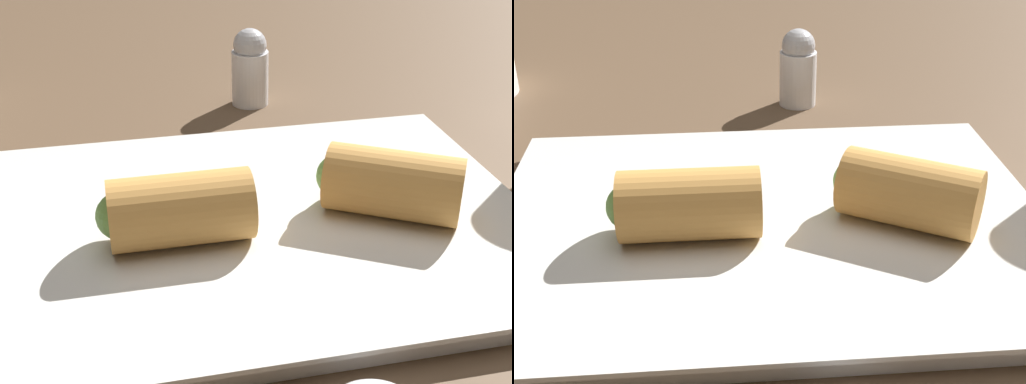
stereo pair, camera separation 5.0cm
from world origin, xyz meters
The scene contains 5 objects.
table_surface centered at (0.00, 0.00, 1.00)cm, with size 180.00×140.00×2.00cm.
serving_plate centered at (-2.44, -2.76, 2.76)cm, with size 34.06×26.46×1.50cm.
roll_front_left centered at (-7.64, -4.62, 5.59)cm, with size 8.83×4.22×4.19cm.
roll_front_right centered at (5.37, -4.10, 5.59)cm, with size 9.10×7.70×4.19cm.
salt_shaker centered at (1.98, 19.63, 5.40)cm, with size 3.28×3.28×6.88cm.
Camera 2 is at (-5.70, -40.48, 25.63)cm, focal length 50.00 mm.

